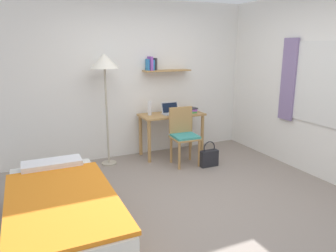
{
  "coord_description": "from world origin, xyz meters",
  "views": [
    {
      "loc": [
        -1.77,
        -3.13,
        1.86
      ],
      "look_at": [
        -0.11,
        0.51,
        0.85
      ],
      "focal_mm": 34.18,
      "sensor_mm": 36.0,
      "label": 1
    }
  ],
  "objects_px": {
    "water_bottle": "(150,108)",
    "book_stack": "(191,110)",
    "desk": "(172,122)",
    "standing_lamp": "(104,66)",
    "handbag": "(209,158)",
    "bed": "(62,215)",
    "desk_chair": "(184,133)",
    "laptop": "(171,111)"
  },
  "relations": [
    {
      "from": "water_bottle",
      "to": "book_stack",
      "type": "height_order",
      "value": "water_bottle"
    },
    {
      "from": "water_bottle",
      "to": "desk",
      "type": "bearing_deg",
      "value": -7.1
    },
    {
      "from": "desk",
      "to": "book_stack",
      "type": "height_order",
      "value": "book_stack"
    },
    {
      "from": "standing_lamp",
      "to": "handbag",
      "type": "xyz_separation_m",
      "value": [
        1.42,
        -0.76,
        -1.41
      ]
    },
    {
      "from": "bed",
      "to": "desk_chair",
      "type": "xyz_separation_m",
      "value": [
        2.04,
        1.34,
        0.26
      ]
    },
    {
      "from": "book_stack",
      "to": "water_bottle",
      "type": "bearing_deg",
      "value": 172.22
    },
    {
      "from": "handbag",
      "to": "standing_lamp",
      "type": "bearing_deg",
      "value": 151.9
    },
    {
      "from": "desk",
      "to": "water_bottle",
      "type": "height_order",
      "value": "water_bottle"
    },
    {
      "from": "desk",
      "to": "water_bottle",
      "type": "bearing_deg",
      "value": 172.9
    },
    {
      "from": "book_stack",
      "to": "handbag",
      "type": "distance_m",
      "value": 0.95
    },
    {
      "from": "laptop",
      "to": "water_bottle",
      "type": "xyz_separation_m",
      "value": [
        -0.37,
        0.05,
        0.07
      ]
    },
    {
      "from": "book_stack",
      "to": "desk",
      "type": "bearing_deg",
      "value": 171.49
    },
    {
      "from": "bed",
      "to": "water_bottle",
      "type": "height_order",
      "value": "water_bottle"
    },
    {
      "from": "bed",
      "to": "desk",
      "type": "bearing_deg",
      "value": 41.5
    },
    {
      "from": "desk",
      "to": "desk_chair",
      "type": "xyz_separation_m",
      "value": [
        -0.01,
        -0.47,
        -0.09
      ]
    },
    {
      "from": "standing_lamp",
      "to": "water_bottle",
      "type": "xyz_separation_m",
      "value": [
        0.74,
        0.05,
        -0.71
      ]
    },
    {
      "from": "water_bottle",
      "to": "bed",
      "type": "bearing_deg",
      "value": -131.86
    },
    {
      "from": "desk_chair",
      "to": "book_stack",
      "type": "bearing_deg",
      "value": 49.52
    },
    {
      "from": "desk",
      "to": "standing_lamp",
      "type": "height_order",
      "value": "standing_lamp"
    },
    {
      "from": "standing_lamp",
      "to": "desk_chair",
      "type": "bearing_deg",
      "value": -23.04
    },
    {
      "from": "laptop",
      "to": "handbag",
      "type": "relative_size",
      "value": 0.76
    },
    {
      "from": "desk_chair",
      "to": "laptop",
      "type": "xyz_separation_m",
      "value": [
        -0.0,
        0.47,
        0.28
      ]
    },
    {
      "from": "desk_chair",
      "to": "handbag",
      "type": "distance_m",
      "value": 0.55
    },
    {
      "from": "desk",
      "to": "handbag",
      "type": "relative_size",
      "value": 2.65
    },
    {
      "from": "water_bottle",
      "to": "handbag",
      "type": "xyz_separation_m",
      "value": [
        0.68,
        -0.81,
        -0.71
      ]
    },
    {
      "from": "water_bottle",
      "to": "standing_lamp",
      "type": "bearing_deg",
      "value": -176.02
    },
    {
      "from": "handbag",
      "to": "water_bottle",
      "type": "bearing_deg",
      "value": 130.09
    },
    {
      "from": "desk",
      "to": "standing_lamp",
      "type": "distance_m",
      "value": 1.48
    },
    {
      "from": "desk_chair",
      "to": "laptop",
      "type": "distance_m",
      "value": 0.55
    },
    {
      "from": "laptop",
      "to": "water_bottle",
      "type": "bearing_deg",
      "value": 172.12
    },
    {
      "from": "standing_lamp",
      "to": "water_bottle",
      "type": "relative_size",
      "value": 7.32
    },
    {
      "from": "book_stack",
      "to": "handbag",
      "type": "relative_size",
      "value": 0.52
    },
    {
      "from": "desk",
      "to": "desk_chair",
      "type": "bearing_deg",
      "value": -91.33
    },
    {
      "from": "desk",
      "to": "book_stack",
      "type": "bearing_deg",
      "value": -8.51
    },
    {
      "from": "standing_lamp",
      "to": "laptop",
      "type": "distance_m",
      "value": 1.35
    },
    {
      "from": "bed",
      "to": "desk_chair",
      "type": "bearing_deg",
      "value": 33.28
    },
    {
      "from": "bed",
      "to": "standing_lamp",
      "type": "bearing_deg",
      "value": 62.82
    },
    {
      "from": "bed",
      "to": "book_stack",
      "type": "bearing_deg",
      "value": 36.27
    },
    {
      "from": "water_bottle",
      "to": "laptop",
      "type": "bearing_deg",
      "value": -7.88
    },
    {
      "from": "bed",
      "to": "standing_lamp",
      "type": "xyz_separation_m",
      "value": [
        0.93,
        1.81,
        1.32
      ]
    },
    {
      "from": "bed",
      "to": "desk_chair",
      "type": "height_order",
      "value": "desk_chair"
    },
    {
      "from": "water_bottle",
      "to": "book_stack",
      "type": "relative_size",
      "value": 1.12
    }
  ]
}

